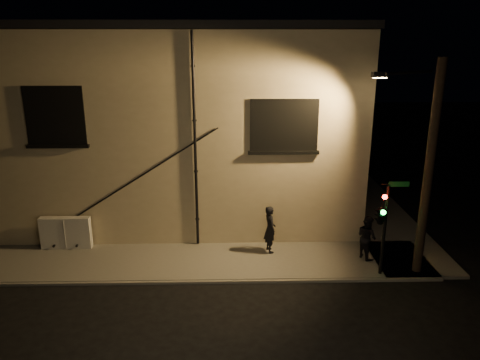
{
  "coord_description": "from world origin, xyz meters",
  "views": [
    {
      "loc": [
        -0.51,
        -14.56,
        8.29
      ],
      "look_at": [
        -0.11,
        1.8,
        3.19
      ],
      "focal_mm": 35.0,
      "sensor_mm": 36.0,
      "label": 1
    }
  ],
  "objects_px": {
    "traffic_signal": "(381,214)",
    "streetlamp_pole": "(426,166)",
    "pedestrian_a": "(270,229)",
    "pedestrian_b": "(367,237)",
    "utility_cabinet": "(66,233)"
  },
  "relations": [
    {
      "from": "pedestrian_b",
      "to": "pedestrian_a",
      "type": "bearing_deg",
      "value": 56.18
    },
    {
      "from": "pedestrian_a",
      "to": "pedestrian_b",
      "type": "distance_m",
      "value": 3.68
    },
    {
      "from": "utility_cabinet",
      "to": "pedestrian_a",
      "type": "bearing_deg",
      "value": -3.65
    },
    {
      "from": "utility_cabinet",
      "to": "pedestrian_a",
      "type": "distance_m",
      "value": 8.1
    },
    {
      "from": "traffic_signal",
      "to": "streetlamp_pole",
      "type": "xyz_separation_m",
      "value": [
        1.51,
        0.36,
        1.58
      ]
    },
    {
      "from": "pedestrian_a",
      "to": "pedestrian_b",
      "type": "height_order",
      "value": "pedestrian_a"
    },
    {
      "from": "pedestrian_a",
      "to": "pedestrian_b",
      "type": "bearing_deg",
      "value": -113.29
    },
    {
      "from": "traffic_signal",
      "to": "streetlamp_pole",
      "type": "bearing_deg",
      "value": 13.37
    },
    {
      "from": "utility_cabinet",
      "to": "traffic_signal",
      "type": "height_order",
      "value": "traffic_signal"
    },
    {
      "from": "pedestrian_a",
      "to": "traffic_signal",
      "type": "bearing_deg",
      "value": -132.27
    },
    {
      "from": "pedestrian_b",
      "to": "streetlamp_pole",
      "type": "height_order",
      "value": "streetlamp_pole"
    },
    {
      "from": "pedestrian_b",
      "to": "traffic_signal",
      "type": "relative_size",
      "value": 0.49
    },
    {
      "from": "pedestrian_a",
      "to": "traffic_signal",
      "type": "relative_size",
      "value": 0.55
    },
    {
      "from": "utility_cabinet",
      "to": "pedestrian_a",
      "type": "height_order",
      "value": "pedestrian_a"
    },
    {
      "from": "pedestrian_b",
      "to": "streetlamp_pole",
      "type": "distance_m",
      "value": 3.54
    }
  ]
}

